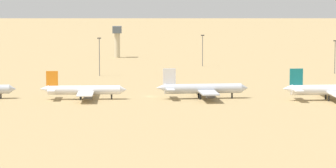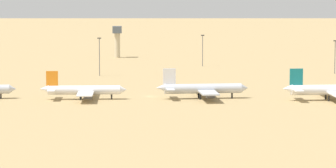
# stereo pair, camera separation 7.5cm
# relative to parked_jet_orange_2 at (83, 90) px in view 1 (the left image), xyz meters

# --- Properties ---
(ground) EXTENTS (4000.00, 4000.00, 0.00)m
(ground) POSITION_rel_parked_jet_orange_2_xyz_m (25.20, 8.04, -3.59)
(ground) COLOR tan
(parked_jet_orange_2) EXTENTS (33.13, 27.77, 10.96)m
(parked_jet_orange_2) POSITION_rel_parked_jet_orange_2_xyz_m (0.00, 0.00, 0.00)
(parked_jet_orange_2) COLOR white
(parked_jet_orange_2) RESTS_ON ground
(parked_jet_white_3) EXTENTS (35.80, 30.26, 11.82)m
(parked_jet_white_3) POSITION_rel_parked_jet_orange_2_xyz_m (45.54, 1.72, 0.28)
(parked_jet_white_3) COLOR silver
(parked_jet_white_3) RESTS_ON ground
(parked_jet_teal_4) EXTENTS (37.02, 31.17, 12.23)m
(parked_jet_teal_4) POSITION_rel_parked_jet_orange_2_xyz_m (93.86, -3.34, 0.41)
(parked_jet_teal_4) COLOR white
(parked_jet_teal_4) RESTS_ON ground
(control_tower) EXTENTS (5.20, 5.20, 18.27)m
(control_tower) POSITION_rel_parked_jet_orange_2_xyz_m (4.54, 175.81, 7.43)
(control_tower) COLOR #C6B793
(control_tower) RESTS_ON ground
(light_pole_west) EXTENTS (1.80, 0.50, 16.52)m
(light_pole_west) POSITION_rel_parked_jet_orange_2_xyz_m (51.60, 125.61, 5.89)
(light_pole_west) COLOR #59595E
(light_pole_west) RESTS_ON ground
(light_pole_mid) EXTENTS (1.80, 0.50, 16.14)m
(light_pole_mid) POSITION_rel_parked_jet_orange_2_xyz_m (114.00, 90.09, 5.69)
(light_pole_mid) COLOR #59595E
(light_pole_mid) RESTS_ON ground
(light_pole_east) EXTENTS (1.80, 0.50, 18.14)m
(light_pole_east) POSITION_rel_parked_jet_orange_2_xyz_m (0.73, 80.95, 6.72)
(light_pole_east) COLOR #59595E
(light_pole_east) RESTS_ON ground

